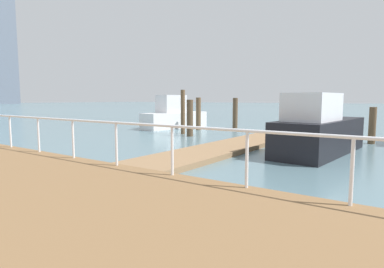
{
  "coord_description": "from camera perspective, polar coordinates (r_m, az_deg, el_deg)",
  "views": [
    {
      "loc": [
        -8.48,
        4.74,
        2.03
      ],
      "look_at": [
        -0.61,
        10.32,
        0.98
      ],
      "focal_mm": 30.44,
      "sensor_mm": 36.0,
      "label": 1
    }
  ],
  "objects": [
    {
      "name": "moored_boat_2",
      "position": [
        22.52,
        -3.14,
        3.12
      ],
      "size": [
        5.33,
        1.99,
        2.27
      ],
      "color": "white",
      "rests_on": "ground_plane"
    },
    {
      "name": "dock_piling_4",
      "position": [
        22.69,
        7.57,
        3.66
      ],
      "size": [
        0.34,
        0.34,
        2.08
      ],
      "primitive_type": "cylinder",
      "color": "brown",
      "rests_on": "ground_plane"
    },
    {
      "name": "dock_piling_0",
      "position": [
        16.69,
        29.04,
        1.31
      ],
      "size": [
        0.31,
        0.31,
        1.66
      ],
      "primitive_type": "cylinder",
      "color": "brown",
      "rests_on": "ground_plane"
    },
    {
      "name": "dock_piling_5",
      "position": [
        21.29,
        1.12,
        3.58
      ],
      "size": [
        0.32,
        0.32,
        2.11
      ],
      "primitive_type": "cylinder",
      "color": "brown",
      "rests_on": "ground_plane"
    },
    {
      "name": "moored_boat_1",
      "position": [
        12.78,
        21.3,
        0.54
      ],
      "size": [
        5.44,
        2.18,
        2.22
      ],
      "color": "black",
      "rests_on": "ground_plane"
    },
    {
      "name": "dock_piling_2",
      "position": [
        17.55,
        -0.37,
        2.81
      ],
      "size": [
        0.35,
        0.35,
        1.98
      ],
      "primitive_type": "cylinder",
      "color": "brown",
      "rests_on": "ground_plane"
    },
    {
      "name": "boardwalk_railing",
      "position": [
        7.46,
        -8.73,
        0.13
      ],
      "size": [
        0.06,
        29.65,
        1.08
      ],
      "color": "white",
      "rests_on": "boardwalk"
    },
    {
      "name": "floating_dock",
      "position": [
        12.94,
        5.77,
        -2.44
      ],
      "size": [
        12.31,
        2.0,
        0.18
      ],
      "primitive_type": "cube",
      "color": "#93704C",
      "rests_on": "ground_plane"
    },
    {
      "name": "dock_piling_1",
      "position": [
        20.09,
        22.3,
        3.14
      ],
      "size": [
        0.25,
        0.25,
        2.23
      ],
      "primitive_type": "cylinder",
      "color": "brown",
      "rests_on": "ground_plane"
    },
    {
      "name": "ground_plane",
      "position": [
        17.57,
        -25.45,
        -1.03
      ],
      "size": [
        300.0,
        300.0,
        0.0
      ],
      "primitive_type": "plane",
      "color": "slate"
    },
    {
      "name": "dock_piling_3",
      "position": [
        18.69,
        -1.61,
        3.87
      ],
      "size": [
        0.25,
        0.25,
        2.53
      ],
      "primitive_type": "cylinder",
      "color": "brown",
      "rests_on": "ground_plane"
    }
  ]
}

